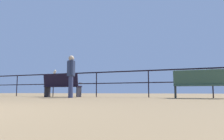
{
  "coord_description": "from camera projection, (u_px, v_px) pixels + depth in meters",
  "views": [
    {
      "loc": [
        2.97,
        -1.03,
        0.22
      ],
      "look_at": [
        -0.22,
        6.89,
        1.12
      ],
      "focal_mm": 33.45,
      "sensor_mm": 36.0,
      "label": 1
    }
  ],
  "objects": [
    {
      "name": "person_by_bench",
      "position": [
        71.0,
        73.0,
        8.02
      ],
      "size": [
        0.4,
        0.4,
        1.63
      ],
      "color": "navy",
      "rests_on": "ground_plane"
    },
    {
      "name": "bench_near_left",
      "position": [
        62.0,
        84.0,
        9.14
      ],
      "size": [
        1.69,
        0.77,
        1.01
      ],
      "color": "black",
      "rests_on": "ground_plane"
    },
    {
      "name": "seagull_on_rail",
      "position": [
        55.0,
        72.0,
        10.25
      ],
      "size": [
        0.32,
        0.3,
        0.18
      ],
      "color": "silver",
      "rests_on": "pier_railing"
    },
    {
      "name": "pier_railing",
      "position": [
        121.0,
        78.0,
        8.93
      ],
      "size": [
        25.96,
        0.05,
        1.12
      ],
      "color": "black",
      "rests_on": "ground_plane"
    },
    {
      "name": "bench_near_right",
      "position": [
        200.0,
        83.0,
        7.06
      ],
      "size": [
        1.72,
        0.67,
        0.96
      ],
      "color": "#325140",
      "rests_on": "ground_plane"
    }
  ]
}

